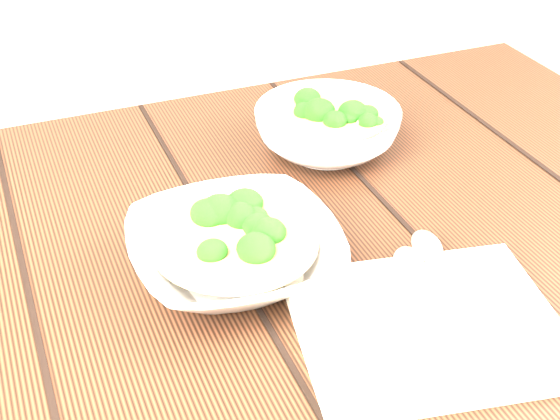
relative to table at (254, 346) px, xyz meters
name	(u,v)px	position (x,y,z in m)	size (l,w,h in m)	color
table	(254,346)	(0.00, 0.00, 0.00)	(1.20, 0.80, 0.75)	#331A0E
soup_bowl_front	(235,251)	(-0.02, -0.01, 0.15)	(0.21, 0.21, 0.06)	silver
soup_bowl_back	(327,128)	(0.17, 0.18, 0.15)	(0.24, 0.24, 0.07)	silver
trivet	(262,235)	(0.02, 0.02, 0.13)	(0.12, 0.12, 0.03)	black
napkin	(428,326)	(0.11, -0.16, 0.13)	(0.24, 0.19, 0.01)	beige
spoon_left	(412,288)	(0.12, -0.12, 0.14)	(0.10, 0.19, 0.01)	#A8A494
spoon_right	(435,269)	(0.16, -0.10, 0.14)	(0.08, 0.19, 0.01)	#A8A494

